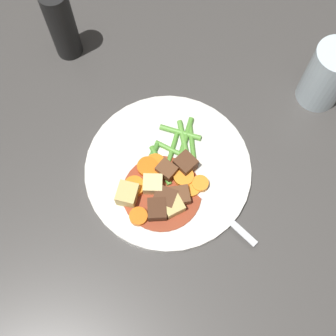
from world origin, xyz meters
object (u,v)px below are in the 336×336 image
object	(u,v)px
potato_chunk_2	(173,207)
water_glass	(327,76)
carrot_slice_3	(190,187)
potato_chunk_0	(153,184)
meat_chunk_2	(167,171)
meat_chunk_1	(179,196)
carrot_slice_7	(200,184)
carrot_slice_4	(155,176)
meat_chunk_0	(165,198)
carrot_slice_1	(148,167)
carrot_slice_6	(134,187)
meat_chunk_4	(185,164)
meat_chunk_3	(155,209)
carrot_slice_0	(139,217)
carrot_slice_2	(156,163)
dinner_plate	(168,170)
carrot_slice_5	(184,177)
pepper_mill	(62,25)
potato_chunk_1	(128,194)
fork	(209,201)

from	to	relation	value
potato_chunk_2	water_glass	distance (m)	0.32
carrot_slice_3	potato_chunk_0	bearing A→B (deg)	-79.24
meat_chunk_2	meat_chunk_1	bearing A→B (deg)	37.68
carrot_slice_7	meat_chunk_2	world-z (taller)	meat_chunk_2
carrot_slice_4	meat_chunk_1	size ratio (longest dim) A/B	0.87
potato_chunk_0	meat_chunk_0	distance (m)	0.03
carrot_slice_1	carrot_slice_6	xyz separation A→B (m)	(0.04, -0.01, 0.00)
meat_chunk_0	meat_chunk_4	size ratio (longest dim) A/B	1.10
carrot_slice_4	meat_chunk_3	bearing A→B (deg)	14.90
meat_chunk_3	meat_chunk_0	bearing A→B (deg)	154.24
potato_chunk_2	meat_chunk_4	xyz separation A→B (m)	(-0.07, 0.00, 0.00)
carrot_slice_0	carrot_slice_2	xyz separation A→B (m)	(-0.09, 0.00, -0.00)
dinner_plate	carrot_slice_5	world-z (taller)	carrot_slice_5
carrot_slice_6	meat_chunk_3	world-z (taller)	meat_chunk_3
carrot_slice_0	potato_chunk_0	size ratio (longest dim) A/B	0.95
pepper_mill	carrot_slice_2	bearing A→B (deg)	47.50
carrot_slice_6	potato_chunk_2	size ratio (longest dim) A/B	1.09
meat_chunk_3	meat_chunk_4	world-z (taller)	meat_chunk_4
meat_chunk_0	potato_chunk_0	bearing A→B (deg)	-126.42
carrot_slice_2	meat_chunk_1	xyz separation A→B (m)	(0.05, 0.05, 0.00)
carrot_slice_4	potato_chunk_1	bearing A→B (deg)	-38.86
dinner_plate	water_glass	distance (m)	0.29
potato_chunk_0	meat_chunk_1	world-z (taller)	potato_chunk_0
pepper_mill	meat_chunk_3	bearing A→B (deg)	40.16
carrot_slice_7	meat_chunk_0	world-z (taller)	meat_chunk_0
meat_chunk_1	fork	size ratio (longest dim) A/B	0.20
potato_chunk_2	water_glass	size ratio (longest dim) A/B	0.25
meat_chunk_1	pepper_mill	size ratio (longest dim) A/B	0.23
meat_chunk_4	carrot_slice_0	bearing A→B (deg)	-28.21
carrot_slice_0	carrot_slice_5	distance (m)	0.09
carrot_slice_3	meat_chunk_0	size ratio (longest dim) A/B	1.00
pepper_mill	potato_chunk_1	bearing A→B (deg)	35.08
carrot_slice_6	meat_chunk_0	bearing A→B (deg)	80.13
carrot_slice_1	carrot_slice_7	distance (m)	0.09
potato_chunk_1	meat_chunk_4	world-z (taller)	potato_chunk_1
carrot_slice_2	fork	bearing A→B (deg)	65.31
carrot_slice_2	water_glass	distance (m)	0.31
carrot_slice_3	meat_chunk_3	distance (m)	0.07
carrot_slice_2	potato_chunk_1	bearing A→B (deg)	-24.24
carrot_slice_0	carrot_slice_1	bearing A→B (deg)	-175.81
carrot_slice_3	carrot_slice_5	xyz separation A→B (m)	(-0.01, -0.01, 0.00)
meat_chunk_1	carrot_slice_3	bearing A→B (deg)	145.52
dinner_plate	water_glass	size ratio (longest dim) A/B	2.28
potato_chunk_0	dinner_plate	bearing A→B (deg)	156.49
dinner_plate	water_glass	xyz separation A→B (m)	(-0.19, 0.22, 0.05)
carrot_slice_3	pepper_mill	xyz separation A→B (m)	(-0.21, -0.26, 0.05)
potato_chunk_0	carrot_slice_6	bearing A→B (deg)	-73.19
water_glass	carrot_slice_1	bearing A→B (deg)	-50.74
carrot_slice_2	water_glass	size ratio (longest dim) A/B	0.28
carrot_slice_2	meat_chunk_4	size ratio (longest dim) A/B	1.11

